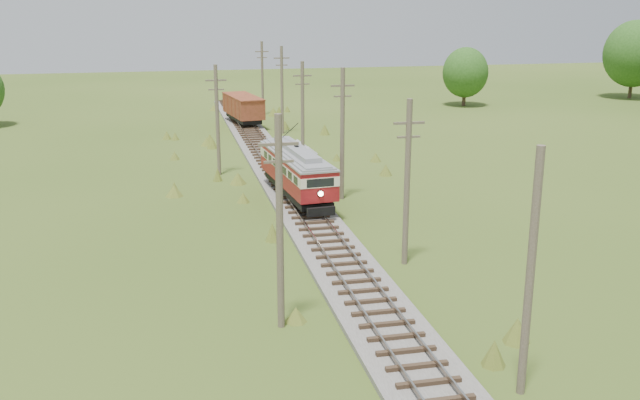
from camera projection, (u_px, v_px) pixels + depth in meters
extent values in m
cube|color=#605B54|center=(289.00, 189.00, 51.49)|extent=(3.60, 96.00, 0.25)
cube|color=#726659|center=(279.00, 185.00, 51.25)|extent=(0.08, 96.00, 0.17)
cube|color=#726659|center=(299.00, 184.00, 51.55)|extent=(0.08, 96.00, 0.17)
cube|color=#2D2116|center=(289.00, 186.00, 51.44)|extent=(2.40, 96.00, 0.16)
cube|color=black|center=(297.00, 188.00, 48.31)|extent=(2.97, 9.91, 0.40)
cube|color=maroon|center=(297.00, 176.00, 48.07)|extent=(3.41, 10.78, 0.97)
cube|color=#EEE6C3|center=(297.00, 164.00, 47.86)|extent=(3.44, 10.84, 0.62)
cube|color=black|center=(297.00, 164.00, 47.86)|extent=(3.42, 10.37, 0.49)
cube|color=maroon|center=(296.00, 158.00, 47.74)|extent=(3.41, 10.78, 0.27)
cube|color=gray|center=(296.00, 154.00, 47.66)|extent=(3.47, 10.89, 0.34)
cube|color=gray|center=(296.00, 149.00, 47.58)|extent=(1.82, 8.02, 0.35)
sphere|color=#FFF2BF|center=(321.00, 194.00, 43.09)|extent=(0.32, 0.32, 0.32)
cylinder|color=black|center=(290.00, 131.00, 48.77)|extent=(0.42, 4.11, 1.70)
cylinder|color=black|center=(304.00, 205.00, 44.44)|extent=(0.17, 0.71, 0.71)
cylinder|color=black|center=(324.00, 204.00, 44.83)|extent=(0.17, 0.71, 0.71)
cylinder|color=black|center=(273.00, 176.00, 51.81)|extent=(0.17, 0.71, 0.71)
cylinder|color=black|center=(291.00, 175.00, 52.20)|extent=(0.17, 0.71, 0.71)
cube|color=black|center=(244.00, 118.00, 78.19)|extent=(3.18, 7.53, 0.51)
cube|color=brown|center=(243.00, 106.00, 77.85)|extent=(3.83, 8.41, 2.03)
cube|color=brown|center=(243.00, 96.00, 77.57)|extent=(3.90, 8.57, 0.12)
cylinder|color=black|center=(243.00, 121.00, 75.73)|extent=(0.24, 0.82, 0.81)
cylinder|color=black|center=(256.00, 120.00, 76.26)|extent=(0.24, 0.82, 0.81)
cylinder|color=black|center=(231.00, 114.00, 80.10)|extent=(0.24, 0.82, 0.81)
cylinder|color=black|center=(244.00, 114.00, 80.63)|extent=(0.24, 0.82, 0.81)
cone|color=gray|center=(297.00, 146.00, 64.62)|extent=(3.15, 3.15, 1.18)
cone|color=gray|center=(308.00, 150.00, 63.93)|extent=(1.77, 1.77, 0.69)
cylinder|color=brown|center=(530.00, 275.00, 23.71)|extent=(0.30, 0.30, 8.80)
cylinder|color=brown|center=(407.00, 184.00, 36.00)|extent=(0.30, 0.30, 8.60)
cube|color=brown|center=(409.00, 123.00, 35.17)|extent=(1.60, 0.12, 0.12)
cube|color=brown|center=(409.00, 137.00, 35.36)|extent=(1.20, 0.10, 0.10)
cylinder|color=brown|center=(342.00, 135.00, 48.16)|extent=(0.30, 0.30, 9.00)
cube|color=brown|center=(343.00, 86.00, 47.27)|extent=(1.60, 0.12, 0.12)
cube|color=brown|center=(343.00, 96.00, 47.46)|extent=(1.20, 0.10, 0.10)
cylinder|color=brown|center=(303.00, 111.00, 60.43)|extent=(0.30, 0.30, 8.40)
cube|color=brown|center=(302.00, 76.00, 59.62)|extent=(1.60, 0.12, 0.12)
cube|color=brown|center=(302.00, 84.00, 59.81)|extent=(1.20, 0.10, 0.10)
cylinder|color=brown|center=(282.00, 90.00, 72.67)|extent=(0.30, 0.30, 8.90)
cube|color=brown|center=(282.00, 58.00, 71.80)|extent=(1.60, 0.12, 0.12)
cube|color=brown|center=(282.00, 65.00, 71.99)|extent=(1.20, 0.10, 0.10)
cylinder|color=brown|center=(262.00, 78.00, 84.89)|extent=(0.30, 0.30, 8.70)
cube|color=brown|center=(262.00, 52.00, 84.04)|extent=(1.60, 0.12, 0.12)
cube|color=brown|center=(262.00, 58.00, 84.23)|extent=(1.20, 0.10, 0.10)
cylinder|color=brown|center=(280.00, 225.00, 28.75)|extent=(0.30, 0.30, 9.00)
cube|color=brown|center=(278.00, 144.00, 27.87)|extent=(1.60, 0.12, 0.12)
cube|color=brown|center=(279.00, 162.00, 28.05)|extent=(1.20, 0.10, 0.10)
cylinder|color=brown|center=(217.00, 121.00, 55.08)|extent=(0.30, 0.30, 8.60)
cube|color=brown|center=(216.00, 80.00, 54.25)|extent=(1.60, 0.12, 0.12)
cube|color=brown|center=(216.00, 90.00, 54.44)|extent=(1.20, 0.10, 0.10)
cylinder|color=#38281C|center=(631.00, 85.00, 100.27)|extent=(0.50, 0.50, 3.60)
ellipsoid|color=#234C17|center=(635.00, 54.00, 99.09)|extent=(8.40, 8.40, 9.24)
cylinder|color=#38281C|center=(464.00, 96.00, 93.15)|extent=(0.50, 0.50, 2.52)
ellipsoid|color=#234C17|center=(465.00, 72.00, 92.32)|extent=(5.88, 5.88, 6.47)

